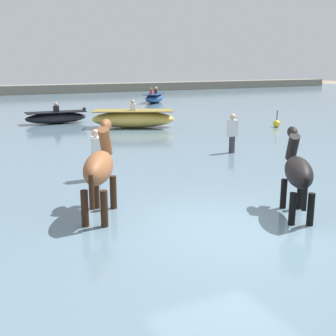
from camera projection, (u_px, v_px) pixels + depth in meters
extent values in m
plane|color=#84755B|center=(230.00, 245.00, 8.04)|extent=(120.00, 120.00, 0.00)
cube|color=slate|center=(81.00, 146.00, 16.70)|extent=(90.00, 90.00, 0.32)
ellipsoid|color=black|center=(298.00, 172.00, 8.39)|extent=(1.13, 1.43, 0.55)
cylinder|color=black|center=(283.00, 201.00, 9.05)|extent=(0.13, 0.13, 0.94)
cylinder|color=black|center=(299.00, 202.00, 9.02)|extent=(0.13, 0.13, 0.94)
cylinder|color=black|center=(292.00, 217.00, 8.11)|extent=(0.13, 0.13, 0.94)
cylinder|color=black|center=(310.00, 218.00, 8.09)|extent=(0.13, 0.13, 0.94)
cylinder|color=black|center=(293.00, 147.00, 9.02)|extent=(0.45, 0.55, 0.63)
ellipsoid|color=black|center=(292.00, 132.00, 9.08)|extent=(0.42, 0.51, 0.24)
cylinder|color=black|center=(305.00, 195.00, 7.82)|extent=(0.09, 0.09, 0.59)
ellipsoid|color=brown|center=(99.00, 168.00, 8.34)|extent=(1.16, 1.55, 0.60)
cylinder|color=black|center=(96.00, 199.00, 9.04)|extent=(0.14, 0.14, 1.01)
cylinder|color=black|center=(114.00, 200.00, 9.03)|extent=(0.14, 0.14, 1.01)
cylinder|color=black|center=(85.00, 217.00, 8.03)|extent=(0.14, 0.14, 1.01)
cylinder|color=black|center=(105.00, 217.00, 8.01)|extent=(0.14, 0.14, 1.01)
cylinder|color=brown|center=(105.00, 141.00, 9.01)|extent=(0.47, 0.59, 0.68)
ellipsoid|color=brown|center=(106.00, 125.00, 9.08)|extent=(0.43, 0.55, 0.26)
cylinder|color=black|center=(92.00, 192.00, 7.71)|extent=(0.10, 0.10, 0.64)
ellipsoid|color=black|center=(56.00, 118.00, 21.71)|extent=(3.02, 1.02, 0.54)
cube|color=black|center=(56.00, 112.00, 21.64)|extent=(2.90, 0.98, 0.04)
cube|color=black|center=(84.00, 109.00, 22.24)|extent=(0.12, 0.16, 0.18)
cube|color=#232328|center=(56.00, 109.00, 21.48)|extent=(0.26, 0.18, 0.30)
sphere|color=tan|center=(56.00, 104.00, 21.43)|extent=(0.18, 0.18, 0.18)
ellipsoid|color=gold|center=(133.00, 119.00, 20.32)|extent=(4.05, 2.85, 0.77)
cube|color=olive|center=(133.00, 111.00, 20.23)|extent=(3.89, 2.74, 0.04)
cube|color=white|center=(133.00, 107.00, 20.10)|extent=(0.31, 0.27, 0.30)
sphere|color=tan|center=(133.00, 102.00, 20.05)|extent=(0.18, 0.18, 0.18)
ellipsoid|color=#28518E|center=(154.00, 98.00, 33.12)|extent=(2.91, 3.31, 0.64)
cube|color=navy|center=(154.00, 94.00, 33.04)|extent=(2.79, 3.18, 0.04)
cube|color=red|center=(151.00, 92.00, 32.13)|extent=(0.30, 0.32, 0.30)
sphere|color=#A37556|center=(151.00, 89.00, 32.08)|extent=(0.18, 0.18, 0.18)
cube|color=#232328|center=(156.00, 91.00, 32.98)|extent=(0.30, 0.32, 0.30)
sphere|color=beige|center=(156.00, 88.00, 32.93)|extent=(0.18, 0.18, 0.18)
cube|color=red|center=(156.00, 91.00, 33.89)|extent=(0.30, 0.32, 0.30)
sphere|color=#A37556|center=(156.00, 88.00, 33.83)|extent=(0.18, 0.18, 0.18)
cylinder|color=#383842|center=(97.00, 175.00, 11.30)|extent=(0.20, 0.20, 0.88)
cube|color=white|center=(96.00, 148.00, 11.14)|extent=(0.24, 0.34, 0.54)
sphere|color=beige|center=(95.00, 133.00, 11.05)|extent=(0.20, 0.20, 0.20)
cylinder|color=#383842|center=(232.00, 149.00, 14.66)|extent=(0.20, 0.20, 0.88)
cube|color=white|center=(232.00, 128.00, 14.49)|extent=(0.33, 0.22, 0.54)
sphere|color=beige|center=(233.00, 117.00, 14.40)|extent=(0.20, 0.20, 0.20)
sphere|color=yellow|center=(277.00, 124.00, 20.45)|extent=(0.34, 0.34, 0.34)
cylinder|color=black|center=(277.00, 115.00, 20.35)|extent=(0.04, 0.04, 0.44)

